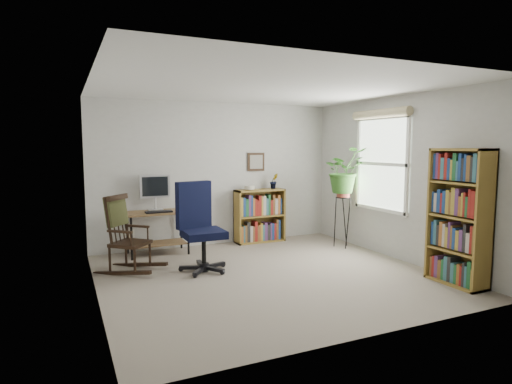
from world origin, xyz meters
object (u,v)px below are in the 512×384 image
rocking_chair (130,233)px  low_bookshelf (260,216)px  desk (158,233)px  tall_bookshelf (459,217)px  office_chair (204,226)px

rocking_chair → low_bookshelf: (2.33, 0.90, -0.06)m
desk → tall_bookshelf: 4.25m
rocking_chair → tall_bookshelf: (3.53, -2.18, 0.30)m
tall_bookshelf → low_bookshelf: bearing=111.3°
desk → tall_bookshelf: tall_bookshelf is taller
rocking_chair → low_bookshelf: 2.50m
office_chair → tall_bookshelf: tall_bookshelf is taller
office_chair → low_bookshelf: office_chair is taller
desk → low_bookshelf: (1.80, 0.12, 0.13)m
desk → office_chair: (0.37, -1.18, 0.27)m
low_bookshelf → tall_bookshelf: size_ratio=0.56×
office_chair → rocking_chair: size_ratio=1.16×
office_chair → low_bookshelf: 1.94m
office_chair → low_bookshelf: bearing=27.4°
office_chair → low_bookshelf: size_ratio=1.32×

